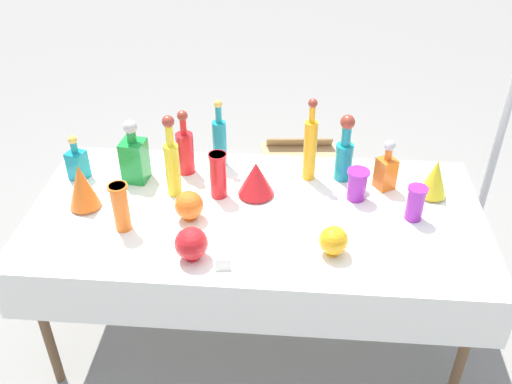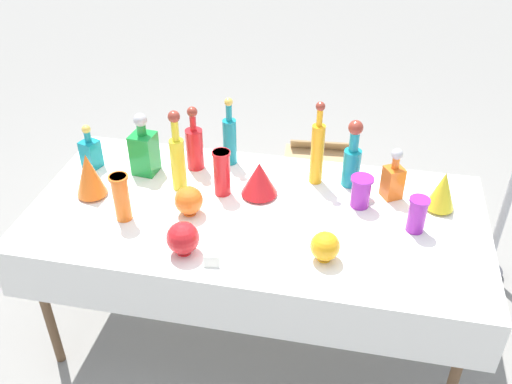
% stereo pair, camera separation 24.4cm
% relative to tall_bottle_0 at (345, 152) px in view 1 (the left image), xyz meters
% --- Properties ---
extents(ground_plane, '(40.00, 40.00, 0.00)m').
position_rel_tall_bottle_0_xyz_m(ground_plane, '(-0.39, -0.29, -0.90)').
color(ground_plane, gray).
extents(display_table, '(1.99, 0.96, 0.76)m').
position_rel_tall_bottle_0_xyz_m(display_table, '(-0.39, -0.32, -0.20)').
color(display_table, white).
rests_on(display_table, ground).
extents(tall_bottle_0, '(0.08, 0.08, 0.33)m').
position_rel_tall_bottle_0_xyz_m(tall_bottle_0, '(0.00, 0.00, 0.00)').
color(tall_bottle_0, teal).
rests_on(tall_bottle_0, display_table).
extents(tall_bottle_1, '(0.07, 0.07, 0.35)m').
position_rel_tall_bottle_0_xyz_m(tall_bottle_1, '(-0.59, 0.08, -0.00)').
color(tall_bottle_1, teal).
rests_on(tall_bottle_1, display_table).
extents(tall_bottle_2, '(0.06, 0.06, 0.41)m').
position_rel_tall_bottle_0_xyz_m(tall_bottle_2, '(-0.16, -0.01, 0.03)').
color(tall_bottle_2, orange).
rests_on(tall_bottle_2, display_table).
extents(tall_bottle_3, '(0.07, 0.07, 0.40)m').
position_rel_tall_bottle_0_xyz_m(tall_bottle_3, '(-0.77, -0.19, 0.02)').
color(tall_bottle_3, yellow).
rests_on(tall_bottle_3, display_table).
extents(tall_bottle_4, '(0.08, 0.08, 0.33)m').
position_rel_tall_bottle_0_xyz_m(tall_bottle_4, '(-0.75, -0.00, -0.02)').
color(tall_bottle_4, red).
rests_on(tall_bottle_4, display_table).
extents(square_decanter_0, '(0.11, 0.11, 0.25)m').
position_rel_tall_bottle_0_xyz_m(square_decanter_0, '(0.19, -0.06, -0.04)').
color(square_decanter_0, orange).
rests_on(square_decanter_0, display_table).
extents(square_decanter_1, '(0.12, 0.12, 0.31)m').
position_rel_tall_bottle_0_xyz_m(square_decanter_1, '(-0.97, -0.09, -0.02)').
color(square_decanter_1, '#198C38').
rests_on(square_decanter_1, display_table).
extents(square_decanter_2, '(0.10, 0.10, 0.23)m').
position_rel_tall_bottle_0_xyz_m(square_decanter_2, '(-1.24, -0.10, -0.06)').
color(square_decanter_2, teal).
rests_on(square_decanter_2, display_table).
extents(slender_vase_0, '(0.08, 0.08, 0.22)m').
position_rel_tall_bottle_0_xyz_m(slender_vase_0, '(-0.93, -0.46, -0.03)').
color(slender_vase_0, orange).
rests_on(slender_vase_0, display_table).
extents(slender_vase_1, '(0.08, 0.08, 0.16)m').
position_rel_tall_bottle_0_xyz_m(slender_vase_1, '(0.29, -0.29, -0.06)').
color(slender_vase_1, purple).
rests_on(slender_vase_1, display_table).
extents(slender_vase_2, '(0.08, 0.08, 0.22)m').
position_rel_tall_bottle_0_xyz_m(slender_vase_2, '(-0.56, -0.19, -0.03)').
color(slender_vase_2, red).
rests_on(slender_vase_2, display_table).
extents(slender_vase_3, '(0.10, 0.10, 0.15)m').
position_rel_tall_bottle_0_xyz_m(slender_vase_3, '(0.05, -0.16, -0.06)').
color(slender_vase_3, purple).
rests_on(slender_vase_3, display_table).
extents(fluted_vase_0, '(0.17, 0.17, 0.17)m').
position_rel_tall_bottle_0_xyz_m(fluted_vase_0, '(-0.40, -0.17, -0.05)').
color(fluted_vase_0, red).
rests_on(fluted_vase_0, display_table).
extents(fluted_vase_1, '(0.13, 0.13, 0.19)m').
position_rel_tall_bottle_0_xyz_m(fluted_vase_1, '(0.40, -0.12, -0.04)').
color(fluted_vase_1, yellow).
rests_on(fluted_vase_1, display_table).
extents(fluted_vase_2, '(0.14, 0.14, 0.22)m').
position_rel_tall_bottle_0_xyz_m(fluted_vase_2, '(-1.14, -0.33, -0.03)').
color(fluted_vase_2, orange).
rests_on(fluted_vase_2, display_table).
extents(round_bowl_0, '(0.12, 0.12, 0.12)m').
position_rel_tall_bottle_0_xyz_m(round_bowl_0, '(-0.06, -0.55, -0.08)').
color(round_bowl_0, orange).
rests_on(round_bowl_0, display_table).
extents(round_bowl_1, '(0.12, 0.12, 0.13)m').
position_rel_tall_bottle_0_xyz_m(round_bowl_1, '(-0.67, -0.37, -0.07)').
color(round_bowl_1, orange).
rests_on(round_bowl_1, display_table).
extents(round_bowl_2, '(0.13, 0.13, 0.14)m').
position_rel_tall_bottle_0_xyz_m(round_bowl_2, '(-0.61, -0.62, -0.07)').
color(round_bowl_2, red).
rests_on(round_bowl_2, display_table).
extents(price_tag_left, '(0.06, 0.02, 0.05)m').
position_rel_tall_bottle_0_xyz_m(price_tag_left, '(-0.48, -0.68, -0.12)').
color(price_tag_left, white).
rests_on(price_tag_left, display_table).
extents(cardboard_box_behind_left, '(0.52, 0.37, 0.39)m').
position_rel_tall_bottle_0_xyz_m(cardboard_box_behind_left, '(-0.20, 0.96, -0.75)').
color(cardboard_box_behind_left, tan).
rests_on(cardboard_box_behind_left, ground).
extents(canopy_pole, '(0.18, 0.18, 2.24)m').
position_rel_tall_bottle_0_xyz_m(canopy_pole, '(0.82, 0.37, -0.04)').
color(canopy_pole, silver).
rests_on(canopy_pole, ground).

